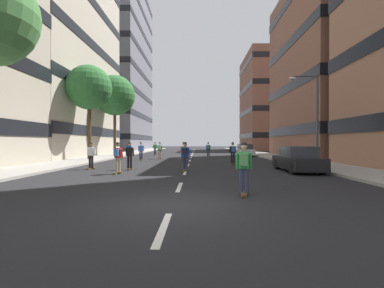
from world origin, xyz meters
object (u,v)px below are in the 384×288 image
Objects in this scene: parked_car_mid at (298,160)px; skater_5 at (118,156)px; street_tree_far at (89,88)px; skater_0 at (233,151)px; skater_6 at (244,165)px; skater_10 at (185,154)px; streetlamp_right at (312,109)px; parked_car_near at (245,151)px; skater_9 at (208,148)px; skater_11 at (184,152)px; skater_4 at (160,149)px; street_tree_near at (115,96)px; skater_7 at (130,154)px; skater_3 at (155,148)px; skater_2 at (91,154)px; skater_1 at (141,150)px; skater_8 at (129,149)px.

skater_5 reaches higher than parked_car_mid.
street_tree_far reaches higher than skater_0.
skater_10 is at bearing 107.19° from skater_6.
parked_car_near is at bearing 99.14° from streetlamp_right.
skater_9 is 11.00m from skater_11.
skater_4 is (-9.95, -6.14, 0.32)m from parked_car_near.
skater_7 is at bearing -69.82° from street_tree_near.
skater_3 is (-14.18, 17.20, -3.15)m from streetlamp_right.
skater_6 is 7.73m from skater_10.
parked_car_near is 2.47× the size of skater_2.
skater_7 is at bearing 125.89° from skater_6.
streetlamp_right is 14.61m from skater_9.
street_tree_far is (-16.53, 9.60, 6.34)m from parked_car_mid.
skater_11 reaches higher than parked_car_near.
skater_0 is at bearing 160.38° from streetlamp_right.
skater_11 is at bearing -72.96° from skater_3.
parked_car_mid is 2.47× the size of skater_2.
skater_1 is at bearing -137.26° from skater_9.
skater_0 reaches higher than parked_car_near.
skater_4 is 6.70m from skater_9.
parked_car_mid is 2.47× the size of skater_3.
skater_5 is at bearing -108.60° from skater_9.
skater_0 is 17.54m from skater_3.
skater_1 is 1.00× the size of skater_5.
streetlamp_right is 3.65× the size of skater_4.
skater_9 is (11.82, 6.21, -6.03)m from street_tree_far.
skater_9 is at bearing 82.49° from skater_10.
skater_6 is 1.00× the size of skater_11.
skater_8 reaches higher than parked_car_near.
parked_car_mid is (0.00, -17.78, 0.00)m from parked_car_near.
street_tree_far is 5.11× the size of skater_11.
skater_10 is at bearing -160.27° from streetlamp_right.
skater_1 is 3.12m from skater_8.
skater_4 and skater_11 have the same top height.
skater_8 is (-2.96, 11.21, 0.00)m from skater_7.
skater_1 is at bearing 116.48° from skater_10.
skater_0 is at bearing -81.65° from skater_9.
parked_car_near is 0.43× the size of street_tree_near.
street_tree_near is (-16.53, 17.64, 6.99)m from parked_car_mid.
skater_1 is at bearing 95.23° from skater_5.
skater_7 is at bearing -92.19° from skater_4.
skater_7 and skater_9 have the same top height.
streetlamp_right is 6.61m from skater_0.
parked_car_mid is at bearing -73.42° from skater_9.
skater_7 is at bearing -82.72° from skater_1.
street_tree_near is at bearing 133.14° from parked_car_mid.
street_tree_near is 9.28m from skater_8.
skater_11 is at bearing 62.28° from skater_5.
skater_7 is 5.33m from skater_11.
skater_3 is (4.66, 2.96, -6.71)m from street_tree_near.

